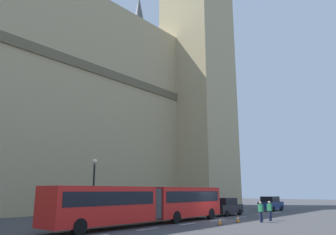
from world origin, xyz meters
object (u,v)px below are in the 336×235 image
Objects in this scene: sedan_lead at (226,207)px; pedestrian_near_cones at (261,211)px; traffic_cone_middle at (238,219)px; traffic_cone_west at (220,221)px; articulated_bus at (148,202)px; sedan_trailing at (271,204)px; clock_tower at (196,6)px; pedestrian_by_kerb at (270,210)px; street_lamp at (94,185)px.

sedan_lead reaches higher than pedestrian_near_cones.
sedan_lead is 7.59× the size of traffic_cone_middle.
traffic_cone_west is at bearing 179.15° from traffic_cone_middle.
articulated_bus is 4.01× the size of sedan_trailing.
traffic_cone_middle is (2.85, -0.04, 0.00)m from traffic_cone_west.
clock_tower is 42.39× the size of pedestrian_by_kerb.
pedestrian_by_kerb is at bearing -115.33° from sedan_lead.
articulated_bus is at bearing 142.11° from pedestrian_near_cones.
traffic_cone_west is 2.85m from traffic_cone_middle.
pedestrian_near_cones is at bearing -47.46° from street_lamp.
articulated_bus reaches higher than traffic_cone_middle.
traffic_cone_middle is at bearing 131.63° from pedestrian_near_cones.
clock_tower is at bearing 26.70° from articulated_bus.
clock_tower is 13.60× the size of street_lamp.
traffic_cone_west is at bearing -51.87° from articulated_bus.
clock_tower reaches higher than sedan_trailing.
articulated_bus reaches higher than sedan_lead.
sedan_trailing is at bearing 14.00° from traffic_cone_middle.
sedan_trailing is 7.59× the size of traffic_cone_west.
pedestrian_near_cones is (-16.03, -5.81, -0.00)m from sedan_trailing.
clock_tower reaches higher than traffic_cone_west.
sedan_lead reaches higher than traffic_cone_middle.
pedestrian_by_kerb is (11.40, -10.48, -2.14)m from street_lamp.
articulated_bus is at bearing 179.66° from sedan_trailing.
street_lamp reaches higher than traffic_cone_middle.
pedestrian_near_cones is at bearing -37.89° from articulated_bus.
articulated_bus is 12.36m from sedan_lead.
sedan_lead is 0.83× the size of street_lamp.
pedestrian_near_cones is (-20.17, -19.94, -36.91)m from clock_tower.
clock_tower is 48.39m from traffic_cone_west.
pedestrian_near_cones reaches higher than traffic_cone_west.
sedan_trailing reaches higher than pedestrian_near_cones.
sedan_lead is at bearing 64.67° from pedestrian_by_kerb.
clock_tower is 123.53× the size of traffic_cone_west.
articulated_bus is at bearing 128.13° from traffic_cone_west.
pedestrian_by_kerb reaches higher than traffic_cone_west.
traffic_cone_west is 0.34× the size of pedestrian_by_kerb.
sedan_trailing is 20.66m from traffic_cone_west.
articulated_bus is 30.42× the size of traffic_cone_middle.
traffic_cone_west is 10.81m from street_lamp.
articulated_bus is 30.42× the size of traffic_cone_west.
street_lamp reaches higher than pedestrian_by_kerb.
street_lamp is (-25.62, 4.65, 2.14)m from sedan_trailing.
sedan_trailing reaches higher than traffic_cone_middle.
street_lamp reaches higher than articulated_bus.
clock_tower is 46.55m from pedestrian_near_cones.
sedan_trailing is at bearing -1.34° from sedan_lead.
traffic_cone_west is at bearing -58.73° from street_lamp.
pedestrian_by_kerb is (1.80, -0.03, 0.00)m from pedestrian_near_cones.
traffic_cone_middle is 0.11× the size of street_lamp.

